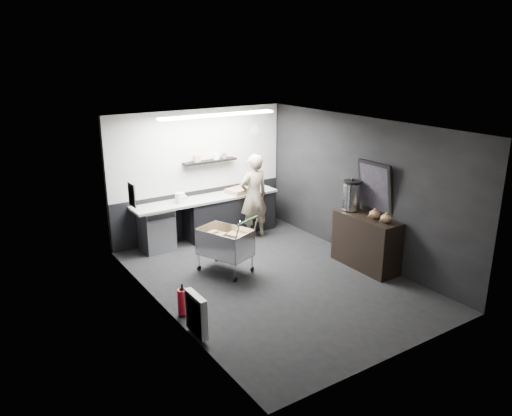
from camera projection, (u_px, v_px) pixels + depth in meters
floor at (273, 280)px, 8.75m from camera, size 5.50×5.50×0.00m
ceiling at (275, 125)px, 7.93m from camera, size 5.50×5.50×0.00m
wall_back at (199, 174)px, 10.53m from camera, size 5.50×0.00×5.50m
wall_front at (402, 262)px, 6.15m from camera, size 5.50×0.00×5.50m
wall_left at (162, 229)px, 7.29m from camera, size 0.00×5.50×5.50m
wall_right at (361, 189)px, 9.38m from camera, size 0.00×5.50×5.50m
kitchen_wall_panel at (199, 150)px, 10.36m from camera, size 3.95×0.02×1.70m
dado_panel at (201, 212)px, 10.77m from camera, size 3.95×0.02×1.00m
floating_shelf at (210, 161)px, 10.45m from camera, size 1.20×0.22×0.04m
wall_clock at (255, 130)px, 10.99m from camera, size 0.20×0.03×0.20m
poster at (132, 195)px, 8.28m from camera, size 0.02×0.30×0.40m
poster_red_band at (132, 191)px, 8.26m from camera, size 0.02×0.22×0.10m
radiator at (196, 314)px, 6.91m from camera, size 0.10×0.50×0.60m
ceiling_strip at (218, 115)px, 9.41m from camera, size 2.40×0.20×0.04m
prep_counter at (213, 217)px, 10.61m from camera, size 3.20×0.61×0.90m
person at (254, 196)px, 10.50m from camera, size 0.66×0.44×1.81m
shopping_cart at (225, 244)px, 8.93m from camera, size 0.93×1.20×1.09m
sideboard at (365, 235)px, 9.12m from camera, size 0.56×1.31×1.96m
fire_extinguisher at (183, 301)px, 7.51m from camera, size 0.15×0.15×0.50m
cardboard_box at (239, 191)px, 10.74m from camera, size 0.59×0.50×0.10m
pink_tub at (180, 198)px, 10.05m from camera, size 0.20×0.20×0.20m
white_container at (182, 199)px, 10.03m from camera, size 0.17×0.14×0.15m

